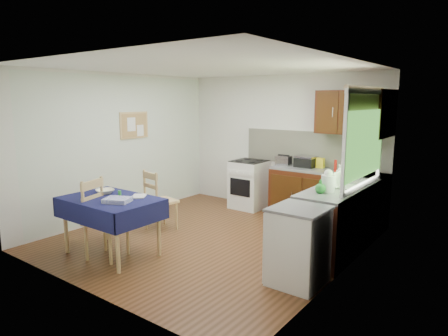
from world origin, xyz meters
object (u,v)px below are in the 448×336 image
Objects in this scene: chair_near at (103,216)px; sandwich_press at (306,161)px; dish_rack at (339,185)px; toaster at (284,161)px; kettle at (328,182)px; chair_far at (158,199)px; dining_table at (111,206)px.

chair_near is 3.13× the size of sandwich_press.
dish_rack is at bearing -72.72° from sandwich_press.
chair_near is 4.07× the size of toaster.
sandwich_press is 1.89m from kettle.
dining_table is at bearing 114.37° from chair_far.
toaster is at bearing 134.07° from kettle.
dining_table is 3.17m from toaster.
sandwich_press is (1.32, 3.24, 0.44)m from chair_near.
sandwich_press reaches higher than dining_table.
dining_table is 2.88× the size of dish_rack.
chair_near reaches higher than chair_far.
kettle is at bearing 12.88° from dining_table.
toaster is (0.94, 3.14, 0.44)m from chair_near.
chair_far is at bearing -101.05° from toaster.
chair_near is 3.59× the size of kettle.
kettle reaches higher than dish_rack.
dining_table is 3.86× the size of sandwich_press.
chair_near is 3.30m from toaster.
dish_rack is (2.35, 1.93, 0.25)m from dining_table.
chair_near is at bearing -144.95° from kettle.
toaster reaches higher than sandwich_press.
toaster is at bearing 52.56° from dining_table.
toaster reaches higher than dining_table.
sandwich_press reaches higher than chair_far.
sandwich_press is (1.30, 3.12, 0.32)m from dining_table.
chair_near is at bearing -136.46° from sandwich_press.
kettle is at bearing -70.53° from chair_near.
toaster is (0.92, 3.02, 0.32)m from dining_table.
dish_rack is at bearing -64.86° from chair_near.
chair_near is (0.23, -1.21, 0.04)m from chair_far.
dish_rack reaches higher than chair_far.
chair_near is at bearing 112.19° from chair_far.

